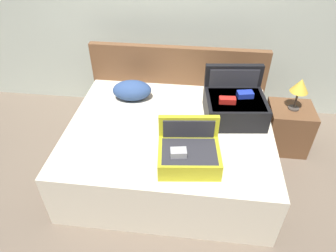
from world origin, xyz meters
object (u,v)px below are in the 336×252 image
bed (169,149)px  pillow_near_headboard (132,90)px  hard_case_medium (189,154)px  hard_case_large (235,104)px  table_lamp (300,87)px  nightstand (287,128)px

bed → pillow_near_headboard: size_ratio=4.75×
hard_case_medium → pillow_near_headboard: hard_case_medium is taller
hard_case_large → pillow_near_headboard: size_ratio=1.51×
hard_case_medium → table_lamp: hard_case_medium is taller
hard_case_large → nightstand: size_ratio=1.16×
hard_case_large → hard_case_medium: (-0.38, -0.66, -0.04)m
pillow_near_headboard → bed: bearing=-44.4°
nightstand → table_lamp: table_lamp is taller
hard_case_large → bed: bearing=-165.0°
hard_case_medium → pillow_near_headboard: bearing=120.0°
hard_case_medium → bed: bearing=108.3°
bed → hard_case_medium: 0.61m
bed → hard_case_medium: bearing=-65.3°
hard_case_medium → table_lamp: 1.38m
hard_case_large → nightstand: hard_case_large is taller
nightstand → table_lamp: bearing=90.0°
hard_case_medium → pillow_near_headboard: (-0.63, 0.86, 0.00)m
hard_case_medium → pillow_near_headboard: size_ratio=1.31×
hard_case_medium → nightstand: (1.01, 0.94, -0.40)m
hard_case_large → pillow_near_headboard: hard_case_large is taller
hard_case_large → table_lamp: bearing=17.1°
hard_case_large → table_lamp: hard_case_large is taller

